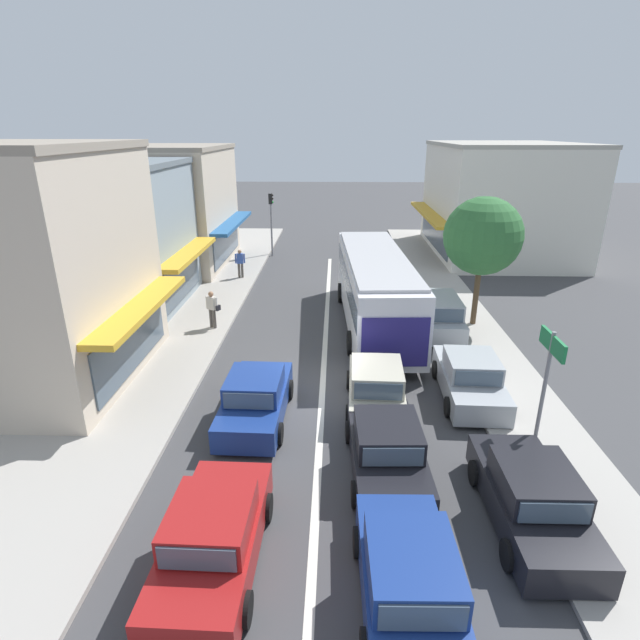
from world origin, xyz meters
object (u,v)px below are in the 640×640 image
(pedestrian_browsing_midblock, at_px, (240,262))
(street_tree_right, at_px, (483,236))
(sedan_adjacent_lane_trail, at_px, (386,449))
(hatchback_queue_gap_filler, at_px, (409,577))
(sedan_adjacent_lane_lead, at_px, (256,399))
(parked_wagon_kerb_third, at_px, (437,314))
(traffic_light_downstreet, at_px, (271,214))
(pedestrian_with_handbag_near, at_px, (212,307))
(directional_road_sign, at_px, (548,367))
(sedan_behind_bus_near, at_px, (213,538))
(hatchback_queue_far_back, at_px, (376,387))
(parked_sedan_kerb_front, at_px, (532,498))
(city_bus, at_px, (375,285))
(parked_sedan_kerb_second, at_px, (470,378))

(pedestrian_browsing_midblock, bearing_deg, street_tree_right, -30.62)
(sedan_adjacent_lane_trail, height_order, hatchback_queue_gap_filler, hatchback_queue_gap_filler)
(sedan_adjacent_lane_lead, xyz_separation_m, street_tree_right, (8.44, 7.85, 3.34))
(parked_wagon_kerb_third, bearing_deg, sedan_adjacent_lane_trail, -107.48)
(traffic_light_downstreet, bearing_deg, pedestrian_with_handbag_near, -93.68)
(hatchback_queue_gap_filler, relative_size, pedestrian_browsing_midblock, 2.29)
(directional_road_sign, bearing_deg, sedan_adjacent_lane_lead, 167.73)
(sedan_behind_bus_near, xyz_separation_m, hatchback_queue_gap_filler, (3.71, -0.84, 0.05))
(street_tree_right, bearing_deg, hatchback_queue_far_back, -124.15)
(parked_sedan_kerb_front, bearing_deg, city_bus, 102.62)
(sedan_behind_bus_near, xyz_separation_m, pedestrian_with_handbag_near, (-2.91, 12.33, 0.40))
(parked_sedan_kerb_second, bearing_deg, parked_sedan_kerb_front, -90.33)
(parked_sedan_kerb_second, xyz_separation_m, directional_road_sign, (0.93, -3.20, 2.01))
(city_bus, bearing_deg, hatchback_queue_gap_filler, -91.38)
(parked_sedan_kerb_second, bearing_deg, hatchback_queue_gap_filler, -111.07)
(parked_sedan_kerb_front, bearing_deg, hatchback_queue_far_back, 122.33)
(parked_sedan_kerb_second, xyz_separation_m, parked_wagon_kerb_third, (0.01, 5.77, 0.08))
(sedan_adjacent_lane_lead, xyz_separation_m, pedestrian_browsing_midblock, (-3.14, 14.71, 0.40))
(city_bus, bearing_deg, hatchback_queue_far_back, -93.44)
(city_bus, xyz_separation_m, parked_sedan_kerb_second, (2.66, -6.15, -1.22))
(sedan_adjacent_lane_trail, height_order, pedestrian_browsing_midblock, pedestrian_browsing_midblock)
(sedan_adjacent_lane_lead, xyz_separation_m, traffic_light_downstreet, (-2.03, 20.58, 2.19))
(hatchback_queue_gap_filler, bearing_deg, pedestrian_browsing_midblock, 108.08)
(traffic_light_downstreet, relative_size, pedestrian_browsing_midblock, 2.58)
(city_bus, height_order, pedestrian_browsing_midblock, city_bus)
(city_bus, distance_m, traffic_light_downstreet, 14.28)
(sedan_adjacent_lane_lead, xyz_separation_m, parked_sedan_kerb_second, (6.70, 1.54, 0.00))
(sedan_adjacent_lane_trail, relative_size, parked_sedan_kerb_second, 1.00)
(sedan_adjacent_lane_lead, height_order, parked_sedan_kerb_front, same)
(city_bus, xyz_separation_m, sedan_adjacent_lane_trail, (-0.37, -10.07, -1.22))
(directional_road_sign, distance_m, pedestrian_with_handbag_near, 13.69)
(sedan_adjacent_lane_trail, bearing_deg, hatchback_queue_far_back, 90.79)
(sedan_behind_bus_near, height_order, parked_wagon_kerb_third, parked_wagon_kerb_third)
(hatchback_queue_far_back, height_order, traffic_light_downstreet, traffic_light_downstreet)
(parked_sedan_kerb_front, distance_m, pedestrian_with_handbag_near, 14.58)
(sedan_adjacent_lane_lead, relative_size, sedan_behind_bus_near, 1.00)
(city_bus, xyz_separation_m, hatchback_queue_far_back, (-0.42, -6.94, -1.17))
(hatchback_queue_gap_filler, bearing_deg, parked_wagon_kerb_third, 77.47)
(sedan_behind_bus_near, height_order, pedestrian_with_handbag_near, pedestrian_with_handbag_near)
(directional_road_sign, bearing_deg, sedan_adjacent_lane_trail, -169.76)
(parked_sedan_kerb_front, bearing_deg, sedan_behind_bus_near, -168.66)
(parked_sedan_kerb_second, height_order, pedestrian_browsing_midblock, pedestrian_browsing_midblock)
(street_tree_right, bearing_deg, directional_road_sign, -94.85)
(sedan_adjacent_lane_trail, xyz_separation_m, sedan_adjacent_lane_lead, (-3.66, 2.38, 0.00))
(pedestrian_browsing_midblock, bearing_deg, parked_sedan_kerb_second, -53.23)
(traffic_light_downstreet, relative_size, street_tree_right, 0.74)
(hatchback_queue_far_back, xyz_separation_m, street_tree_right, (4.82, 7.10, 3.29))
(parked_wagon_kerb_third, bearing_deg, parked_sedan_kerb_front, -90.22)
(parked_sedan_kerb_second, distance_m, parked_wagon_kerb_third, 5.77)
(hatchback_queue_far_back, height_order, parked_sedan_kerb_front, hatchback_queue_far_back)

